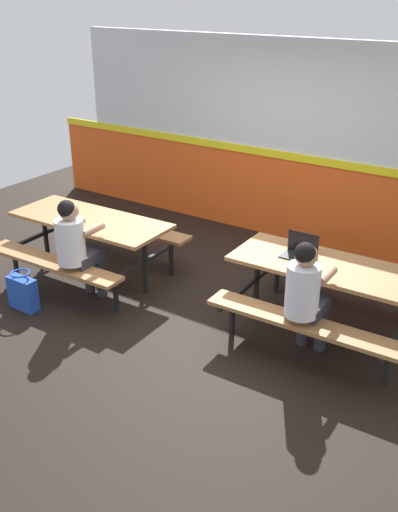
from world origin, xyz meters
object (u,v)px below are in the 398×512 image
object	(u,v)px
student_nearer	(76,243)
laptop_dark	(300,252)
picnic_table_right	(328,281)
student_further	(306,291)
picnic_table_left	(91,232)
tote_bag_bright	(23,292)
backpack_dark	(301,260)

from	to	relation	value
student_nearer	laptop_dark	size ratio (longest dim) A/B	3.72
picnic_table_right	student_further	distance (m)	0.57
picnic_table_right	student_nearer	size ratio (longest dim) A/B	1.58
picnic_table_left	picnic_table_right	distance (m)	2.79
student_nearer	laptop_dark	distance (m)	2.31
picnic_table_right	laptop_dark	distance (m)	0.39
picnic_table_right	laptop_dark	size ratio (longest dim) A/B	5.88
student_further	picnic_table_left	bearing A→B (deg)	175.83
laptop_dark	picnic_table_right	bearing A→B (deg)	-5.26
picnic_table_left	picnic_table_right	bearing A→B (deg)	7.31
tote_bag_bright	picnic_table_left	bearing A→B (deg)	84.46
student_nearer	picnic_table_right	bearing A→B (deg)	20.29
backpack_dark	tote_bag_bright	bearing A→B (deg)	-132.55
student_nearer	tote_bag_bright	world-z (taller)	student_nearer
picnic_table_left	backpack_dark	size ratio (longest dim) A/B	4.34
student_nearer	backpack_dark	size ratio (longest dim) A/B	2.74
picnic_table_left	tote_bag_bright	size ratio (longest dim) A/B	4.44
laptop_dark	backpack_dark	xyz separation A→B (m)	(-0.39, 0.96, -0.57)
picnic_table_right	backpack_dark	world-z (taller)	picnic_table_right
picnic_table_left	student_further	distance (m)	2.78
picnic_table_left	picnic_table_right	world-z (taller)	same
backpack_dark	laptop_dark	bearing A→B (deg)	-68.21
laptop_dark	student_further	bearing A→B (deg)	-60.31
tote_bag_bright	student_nearer	bearing A→B (deg)	46.52
laptop_dark	picnic_table_left	bearing A→B (deg)	-171.00
student_further	picnic_table_right	bearing A→B (deg)	90.29
picnic_table_right	backpack_dark	bearing A→B (deg)	125.80
laptop_dark	tote_bag_bright	world-z (taller)	laptop_dark
picnic_table_right	picnic_table_left	bearing A→B (deg)	-172.69
picnic_table_left	laptop_dark	bearing A→B (deg)	9.00
student_nearer	backpack_dark	world-z (taller)	student_nearer
student_nearer	laptop_dark	bearing A→B (deg)	23.86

